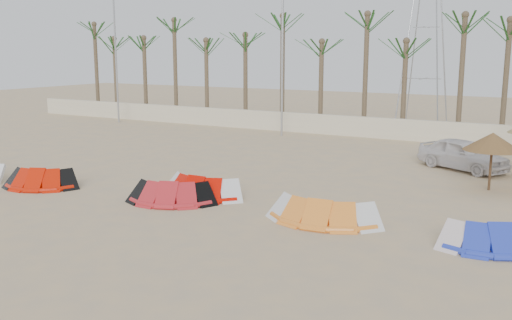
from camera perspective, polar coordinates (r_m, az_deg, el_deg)
The scene contains 13 objects.
ground at distance 17.35m, azimuth -9.88°, elevation -7.50°, with size 120.00×120.00×0.00m, color tan.
boundary_wall at distance 36.55m, azimuth 12.45°, elevation 3.13°, with size 60.00×0.30×1.30m, color beige.
palm_line at distance 37.50m, azimuth 14.51°, elevation 12.12°, with size 52.00×4.00×7.70m.
lamp_a at distance 44.70m, azimuth -13.84°, elevation 11.03°, with size 1.25×0.14×11.00m.
lamp_b at distance 36.60m, azimuth 2.70°, elevation 11.42°, with size 1.25×0.14×11.00m.
pylon at distance 42.12m, azimuth 16.14°, elevation 3.07°, with size 3.00×3.00×14.00m, color #A5A8AD, non-canonical shape.
kite_red_left at distance 24.48m, azimuth -20.27°, elevation -1.60°, with size 3.41×2.46×0.90m.
kite_red_mid at distance 20.94m, azimuth -8.01°, elevation -3.05°, with size 3.55×2.43×0.90m.
kite_red_right at distance 21.74m, azimuth -5.14°, elevation -2.46°, with size 3.41×1.59×0.90m.
kite_orange at distance 18.59m, azimuth 7.08°, elevation -4.81°, with size 3.74×1.77×0.90m.
kite_blue at distance 17.39m, azimuth 23.13°, elevation -6.76°, with size 3.55×2.57×0.90m.
parasol_left at distance 24.02m, azimuth 22.57°, elevation 1.71°, with size 2.22×2.22×2.29m.
car at distance 27.91m, azimuth 20.00°, elevation 0.54°, with size 1.72×4.27×1.46m, color silver.
Camera 1 is at (10.54, -12.66, 5.43)m, focal length 40.00 mm.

